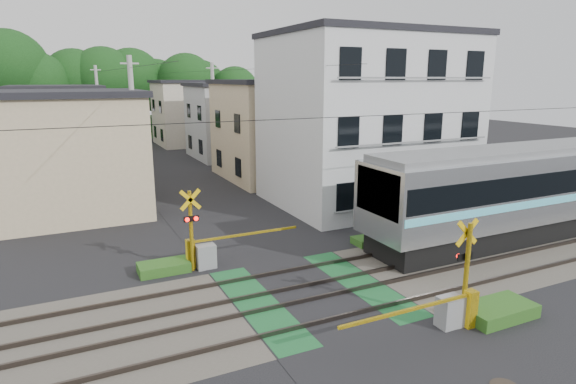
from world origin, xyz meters
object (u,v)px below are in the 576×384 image
crossing_signal_near (454,303)px  crossing_signal_far (203,250)px  apartment_block (366,119)px  pedestrian (133,147)px

crossing_signal_near → crossing_signal_far: 8.95m
apartment_block → pedestrian: size_ratio=6.02×
crossing_signal_far → apartment_block: size_ratio=0.46×
pedestrian → apartment_block: bearing=109.0°
crossing_signal_near → crossing_signal_far: same height
crossing_signal_near → apartment_block: (5.91, 13.15, 3.94)m
crossing_signal_near → apartment_block: bearing=65.8°
crossing_signal_near → pedestrian: size_ratio=2.79×
crossing_signal_near → crossing_signal_far: size_ratio=1.00×
crossing_signal_near → pedestrian: bearing=95.7°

